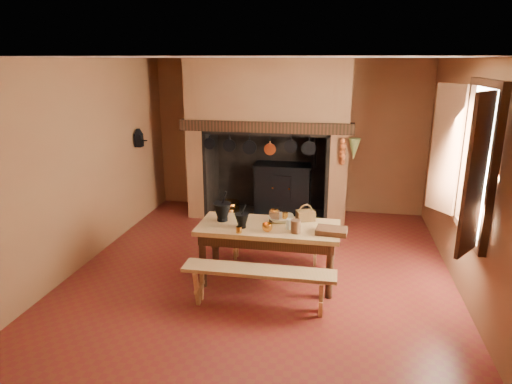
% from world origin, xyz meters
% --- Properties ---
extents(floor, '(5.50, 5.50, 0.00)m').
position_xyz_m(floor, '(0.00, 0.00, 0.00)').
color(floor, '#5F2216').
rests_on(floor, ground).
extents(ceiling, '(5.50, 5.50, 0.00)m').
position_xyz_m(ceiling, '(0.00, 0.00, 2.80)').
color(ceiling, silver).
rests_on(ceiling, back_wall).
extents(back_wall, '(5.00, 0.02, 2.80)m').
position_xyz_m(back_wall, '(0.00, 2.75, 1.40)').
color(back_wall, brown).
rests_on(back_wall, floor).
extents(wall_left, '(0.02, 5.50, 2.80)m').
position_xyz_m(wall_left, '(-2.50, 0.00, 1.40)').
color(wall_left, brown).
rests_on(wall_left, floor).
extents(wall_right, '(0.02, 5.50, 2.80)m').
position_xyz_m(wall_right, '(2.50, 0.00, 1.40)').
color(wall_right, brown).
rests_on(wall_right, floor).
extents(wall_front, '(5.00, 0.02, 2.80)m').
position_xyz_m(wall_front, '(0.00, -2.75, 1.40)').
color(wall_front, brown).
rests_on(wall_front, floor).
extents(chimney_breast, '(2.95, 0.96, 2.80)m').
position_xyz_m(chimney_breast, '(-0.30, 2.31, 1.81)').
color(chimney_breast, brown).
rests_on(chimney_breast, floor).
extents(iron_range, '(1.12, 0.55, 1.60)m').
position_xyz_m(iron_range, '(-0.04, 2.45, 0.48)').
color(iron_range, black).
rests_on(iron_range, floor).
extents(hearth_pans, '(0.51, 0.62, 0.20)m').
position_xyz_m(hearth_pans, '(-1.05, 2.22, 0.09)').
color(hearth_pans, orange).
rests_on(hearth_pans, floor).
extents(hanging_pans, '(1.92, 0.29, 0.27)m').
position_xyz_m(hanging_pans, '(-0.34, 1.81, 1.36)').
color(hanging_pans, black).
rests_on(hanging_pans, chimney_breast).
extents(onion_string, '(0.12, 0.10, 0.46)m').
position_xyz_m(onion_string, '(1.00, 1.79, 1.33)').
color(onion_string, '#94451B').
rests_on(onion_string, chimney_breast).
extents(herb_bunch, '(0.20, 0.20, 0.35)m').
position_xyz_m(herb_bunch, '(1.18, 1.79, 1.38)').
color(herb_bunch, olive).
rests_on(herb_bunch, chimney_breast).
extents(window, '(0.39, 1.75, 1.76)m').
position_xyz_m(window, '(2.35, -0.40, 1.70)').
color(window, white).
rests_on(window, wall_right).
extents(wall_coffee_mill, '(0.23, 0.16, 0.31)m').
position_xyz_m(wall_coffee_mill, '(-2.42, 1.55, 1.52)').
color(wall_coffee_mill, black).
rests_on(wall_coffee_mill, wall_left).
extents(work_table, '(1.77, 0.79, 0.77)m').
position_xyz_m(work_table, '(0.12, -0.32, 0.65)').
color(work_table, tan).
rests_on(work_table, floor).
extents(bench_front, '(1.75, 0.31, 0.49)m').
position_xyz_m(bench_front, '(0.12, -1.01, 0.37)').
color(bench_front, tan).
rests_on(bench_front, floor).
extents(bench_back, '(1.40, 0.24, 0.39)m').
position_xyz_m(bench_back, '(0.12, 0.28, 0.29)').
color(bench_back, tan).
rests_on(bench_back, floor).
extents(mortar_large, '(0.24, 0.24, 0.40)m').
position_xyz_m(mortar_large, '(-0.49, -0.26, 0.90)').
color(mortar_large, black).
rests_on(mortar_large, work_table).
extents(mortar_small, '(0.18, 0.18, 0.30)m').
position_xyz_m(mortar_small, '(-0.19, -0.46, 0.87)').
color(mortar_small, black).
rests_on(mortar_small, work_table).
extents(coffee_grinder, '(0.17, 0.13, 0.19)m').
position_xyz_m(coffee_grinder, '(0.17, -0.13, 0.84)').
color(coffee_grinder, '#3D1F13').
rests_on(coffee_grinder, work_table).
extents(brass_mug_a, '(0.09, 0.09, 0.08)m').
position_xyz_m(brass_mug_a, '(-0.19, -0.63, 0.81)').
color(brass_mug_a, orange).
rests_on(brass_mug_a, work_table).
extents(brass_mug_b, '(0.10, 0.10, 0.09)m').
position_xyz_m(brass_mug_b, '(0.29, -0.04, 0.81)').
color(brass_mug_b, orange).
rests_on(brass_mug_b, work_table).
extents(mixing_bowl, '(0.34, 0.34, 0.08)m').
position_xyz_m(mixing_bowl, '(0.26, -0.15, 0.81)').
color(mixing_bowl, '#B5AE8B').
rests_on(mixing_bowl, work_table).
extents(stoneware_crock, '(0.16, 0.16, 0.16)m').
position_xyz_m(stoneware_crock, '(0.48, -0.50, 0.85)').
color(stoneware_crock, '#4F301D').
rests_on(stoneware_crock, work_table).
extents(glass_jar, '(0.09, 0.09, 0.13)m').
position_xyz_m(glass_jar, '(0.39, -0.39, 0.83)').
color(glass_jar, beige).
rests_on(glass_jar, work_table).
extents(wicker_basket, '(0.27, 0.24, 0.22)m').
position_xyz_m(wicker_basket, '(0.56, -0.04, 0.84)').
color(wicker_basket, '#543819').
rests_on(wicker_basket, work_table).
extents(wooden_tray, '(0.39, 0.29, 0.06)m').
position_xyz_m(wooden_tray, '(0.91, -0.45, 0.80)').
color(wooden_tray, '#3D1F13').
rests_on(wooden_tray, work_table).
extents(brass_cup, '(0.17, 0.17, 0.10)m').
position_xyz_m(brass_cup, '(0.14, -0.52, 0.82)').
color(brass_cup, orange).
rests_on(brass_cup, work_table).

